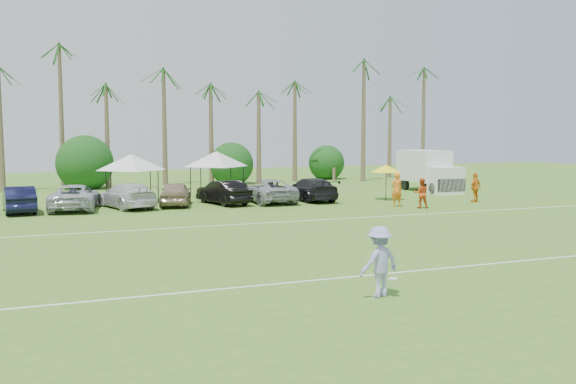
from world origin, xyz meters
name	(u,v)px	position (x,y,z in m)	size (l,w,h in m)	color
ground	(411,289)	(0.00, 0.00, 0.00)	(120.00, 120.00, 0.00)	#437121
field_lines	(301,244)	(0.00, 8.00, 0.01)	(80.00, 12.10, 0.01)	white
palm_tree_3	(54,59)	(-8.00, 38.00, 10.06)	(2.40, 2.40, 11.90)	brown
palm_tree_4	(108,94)	(-4.00, 38.00, 7.48)	(2.40, 2.40, 8.90)	brown
palm_tree_5	(158,84)	(0.00, 38.00, 8.35)	(2.40, 2.40, 9.90)	brown
palm_tree_6	(206,75)	(4.00, 38.00, 9.21)	(2.40, 2.40, 10.90)	brown
palm_tree_7	(251,66)	(8.00, 38.00, 10.06)	(2.40, 2.40, 11.90)	brown
palm_tree_8	(304,98)	(13.00, 38.00, 7.48)	(2.40, 2.40, 8.90)	brown
palm_tree_9	(354,89)	(18.00, 38.00, 8.35)	(2.40, 2.40, 9.90)	brown
palm_tree_10	(401,81)	(23.00, 38.00, 9.21)	(2.40, 2.40, 10.90)	brown
palm_tree_11	(437,74)	(27.00, 38.00, 10.06)	(2.40, 2.40, 11.90)	brown
bush_tree_1	(83,165)	(-6.00, 39.00, 1.80)	(4.00, 4.00, 4.00)	brown
bush_tree_2	(226,162)	(6.00, 39.00, 1.80)	(4.00, 4.00, 4.00)	brown
bush_tree_3	(329,160)	(16.00, 39.00, 1.80)	(4.00, 4.00, 4.00)	brown
sideline_player_a	(397,190)	(10.30, 17.70, 1.01)	(0.73, 0.48, 2.01)	orange
sideline_player_b	(421,193)	(11.19, 16.42, 0.87)	(0.85, 0.66, 1.74)	#D74B17
sideline_player_c	(475,188)	(16.16, 17.86, 0.93)	(1.09, 0.45, 1.86)	orange
box_truck	(429,170)	(17.64, 25.18, 1.63)	(2.42, 5.98, 3.05)	white
canopy_tent_left	(131,154)	(-4.02, 26.03, 3.04)	(4.38, 4.38, 3.55)	black
canopy_tent_right	(216,151)	(1.86, 27.22, 3.12)	(4.50, 4.50, 3.65)	black
market_umbrella	(386,168)	(11.57, 21.09, 2.07)	(2.07, 2.07, 2.30)	black
frisbee_player	(379,262)	(-1.24, -0.36, 0.96)	(1.35, 0.94, 1.91)	#9A9BDA
parked_car_1	(19,199)	(-10.56, 22.90, 0.74)	(1.56, 4.46, 1.47)	black
parked_car_2	(74,197)	(-7.66, 22.98, 0.74)	(2.44, 5.29, 1.47)	#B7BAC5
parked_car_3	(127,195)	(-4.76, 22.86, 0.74)	(2.06, 5.07, 1.47)	silver
parked_car_4	(176,194)	(-1.86, 22.99, 0.74)	(1.74, 4.32, 1.47)	gray
parked_car_5	(224,192)	(1.04, 22.65, 0.74)	(1.56, 4.46, 1.47)	black
parked_car_6	(268,191)	(3.94, 22.59, 0.74)	(2.44, 5.29, 1.47)	#9C9FAA
parked_car_7	(310,189)	(6.84, 22.58, 0.74)	(2.06, 5.07, 1.47)	black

